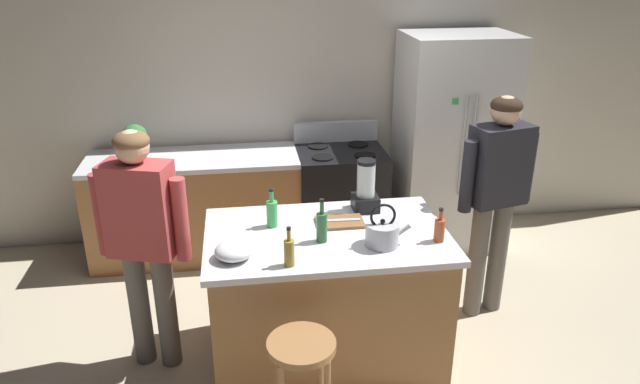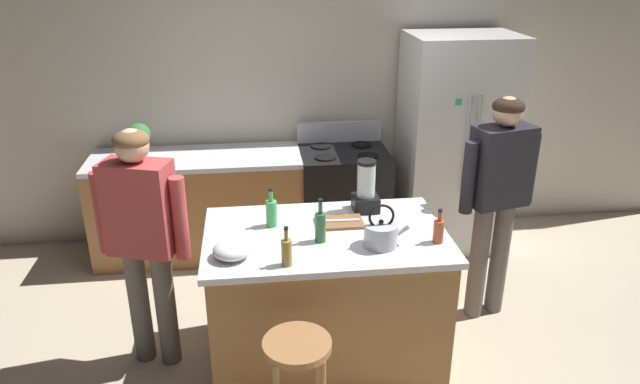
{
  "view_description": "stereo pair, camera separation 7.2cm",
  "coord_description": "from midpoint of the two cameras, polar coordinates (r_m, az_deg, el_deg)",
  "views": [
    {
      "loc": [
        -0.5,
        -3.19,
        2.55
      ],
      "look_at": [
        0.0,
        0.3,
        1.06
      ],
      "focal_mm": 32.81,
      "sensor_mm": 36.0,
      "label": 1
    },
    {
      "loc": [
        -0.43,
        -3.2,
        2.55
      ],
      "look_at": [
        0.0,
        0.3,
        1.06
      ],
      "focal_mm": 32.81,
      "sensor_mm": 36.0,
      "label": 2
    }
  ],
  "objects": [
    {
      "name": "blender_appliance",
      "position": [
        3.88,
        3.95,
        0.28
      ],
      "size": [
        0.17,
        0.17,
        0.35
      ],
      "color": "black",
      "rests_on": "kitchen_island"
    },
    {
      "name": "potted_plant",
      "position": [
        5.04,
        -17.99,
        4.87
      ],
      "size": [
        0.2,
        0.2,
        0.3
      ],
      "color": "silver",
      "rests_on": "back_counter_run"
    },
    {
      "name": "bottle_olive_oil",
      "position": [
        3.48,
        -0.42,
        -3.34
      ],
      "size": [
        0.07,
        0.07,
        0.28
      ],
      "color": "#2D6638",
      "rests_on": "kitchen_island"
    },
    {
      "name": "back_wall",
      "position": [
        5.3,
        -2.95,
        9.8
      ],
      "size": [
        8.0,
        0.1,
        2.7
      ],
      "primitive_type": "cube",
      "color": "beige",
      "rests_on": "ground_plane"
    },
    {
      "name": "bar_stool",
      "position": [
        3.18,
        -2.48,
        -16.6
      ],
      "size": [
        0.36,
        0.36,
        0.68
      ],
      "color": "#9E6B3D",
      "rests_on": "ground_plane"
    },
    {
      "name": "tea_kettle",
      "position": [
        3.46,
        5.52,
        -4.01
      ],
      "size": [
        0.28,
        0.2,
        0.27
      ],
      "color": "#B7BABF",
      "rests_on": "kitchen_island"
    },
    {
      "name": "refrigerator",
      "position": [
        5.28,
        12.27,
        4.67
      ],
      "size": [
        0.9,
        0.73,
        1.89
      ],
      "color": "silver",
      "rests_on": "ground_plane"
    },
    {
      "name": "ground_plane",
      "position": [
        4.11,
        0.09,
        -15.4
      ],
      "size": [
        14.0,
        14.0,
        0.0
      ],
      "primitive_type": "plane",
      "color": "beige"
    },
    {
      "name": "person_by_island_left",
      "position": [
        3.7,
        -17.45,
        -3.63
      ],
      "size": [
        0.59,
        0.32,
        1.6
      ],
      "color": "#66605B",
      "rests_on": "ground_plane"
    },
    {
      "name": "person_by_sink_right",
      "position": [
        4.22,
        16.35,
        0.41
      ],
      "size": [
        0.59,
        0.31,
        1.65
      ],
      "color": "#66605B",
      "rests_on": "ground_plane"
    },
    {
      "name": "bottle_cooking_sauce",
      "position": [
        3.56,
        11.0,
        -3.59
      ],
      "size": [
        0.06,
        0.06,
        0.22
      ],
      "color": "#B24C26",
      "rests_on": "kitchen_island"
    },
    {
      "name": "bottle_soda",
      "position": [
        3.68,
        -5.27,
        -2.03
      ],
      "size": [
        0.07,
        0.07,
        0.26
      ],
      "color": "#3FB259",
      "rests_on": "kitchen_island"
    },
    {
      "name": "chef_knife",
      "position": [
        3.73,
        1.7,
        -2.75
      ],
      "size": [
        0.22,
        0.04,
        0.01
      ],
      "primitive_type": "cube",
      "rotation": [
        0.0,
        0.0,
        -0.04
      ],
      "color": "#B7BABF",
      "rests_on": "cutting_board"
    },
    {
      "name": "back_counter_run",
      "position": [
        5.2,
        -11.15,
        -1.32
      ],
      "size": [
        2.0,
        0.64,
        0.91
      ],
      "color": "#9E6B3D",
      "rests_on": "ground_plane"
    },
    {
      "name": "stove_range",
      "position": [
        5.22,
        1.59,
        -0.61
      ],
      "size": [
        0.76,
        0.65,
        1.09
      ],
      "color": "black",
      "rests_on": "ground_plane"
    },
    {
      "name": "cutting_board",
      "position": [
        3.74,
        1.39,
        -2.95
      ],
      "size": [
        0.3,
        0.2,
        0.02
      ],
      "primitive_type": "cube",
      "color": "brown",
      "rests_on": "kitchen_island"
    },
    {
      "name": "kitchen_island",
      "position": [
        3.85,
        0.09,
        -10.05
      ],
      "size": [
        1.5,
        0.94,
        0.91
      ],
      "color": "#9E6B3D",
      "rests_on": "ground_plane"
    },
    {
      "name": "bottle_vinegar",
      "position": [
        3.24,
        -3.67,
        -5.83
      ],
      "size": [
        0.06,
        0.06,
        0.24
      ],
      "color": "olive",
      "rests_on": "kitchen_island"
    },
    {
      "name": "mixing_bowl",
      "position": [
        3.36,
        -9.02,
        -5.68
      ],
      "size": [
        0.22,
        0.22,
        0.1
      ],
      "primitive_type": "ellipsoid",
      "color": "white",
      "rests_on": "kitchen_island"
    }
  ]
}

